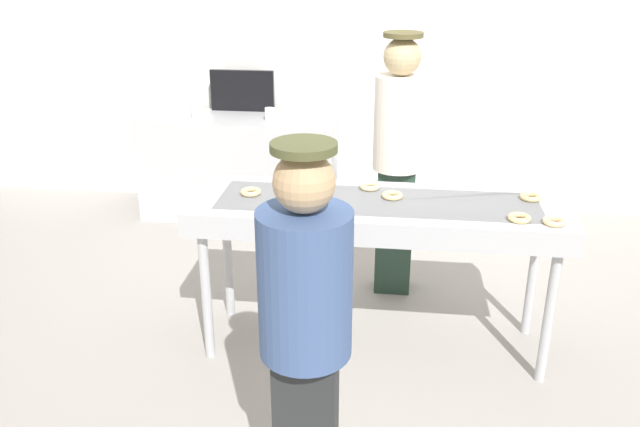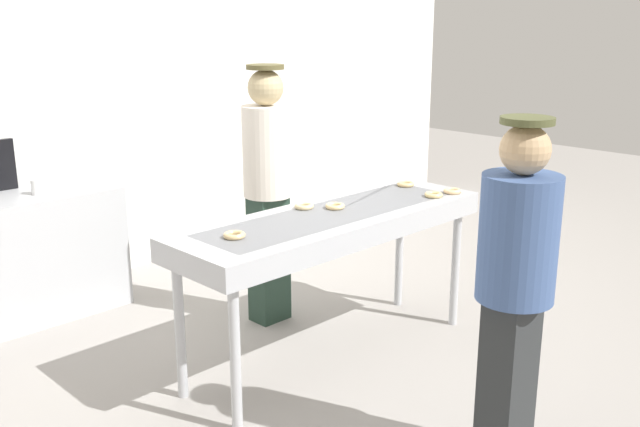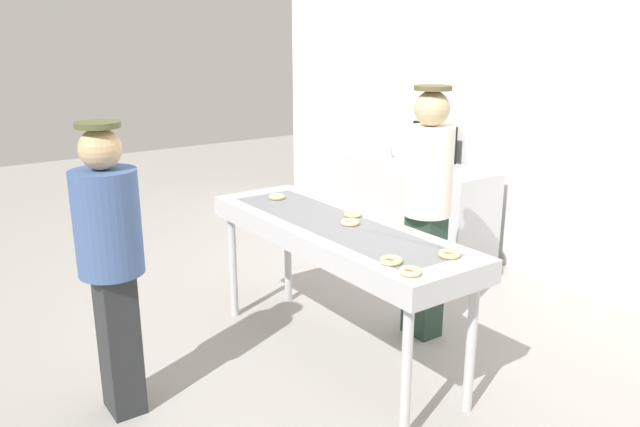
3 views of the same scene
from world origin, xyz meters
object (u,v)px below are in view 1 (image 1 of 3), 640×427
Objects in this scene: fryer_conveyor at (377,214)px; plain_donut_4 at (251,192)px; plain_donut_3 at (554,221)px; plain_donut_5 at (519,218)px; customer_waiting at (305,327)px; paper_cup_0 at (270,114)px; plain_donut_2 at (531,197)px; paper_cup_2 at (197,112)px; plain_donut_0 at (392,195)px; prep_counter at (239,167)px; worker_baker at (398,153)px; menu_display at (242,91)px; paper_cup_1 at (186,110)px; plain_donut_1 at (370,186)px.

fryer_conveyor is 0.72m from plain_donut_4.
plain_donut_3 is 1.00× the size of plain_donut_5.
customer_waiting reaches higher than paper_cup_0.
plain_donut_2 is at bearing 8.76° from fryer_conveyor.
fryer_conveyor is 19.96× the size of paper_cup_2.
customer_waiting is 3.46m from paper_cup_2.
plain_donut_0 and plain_donut_2 have the same top height.
fryer_conveyor is 1.35m from customer_waiting.
fryer_conveyor is 2.33m from prep_counter.
worker_baker is 3.16× the size of menu_display.
prep_counter is 0.58m from paper_cup_0.
customer_waiting is at bearing -72.12° from prep_counter.
paper_cup_1 is (-2.53, 1.76, -0.01)m from plain_donut_2.
paper_cup_0 reaches higher than fryer_conveyor.
plain_donut_4 is at bearing -82.36° from paper_cup_0.
plain_donut_4 is at bearing 178.59° from fryer_conveyor.
paper_cup_2 is at bearing -21.16° from paper_cup_1.
customer_waiting is at bearing -65.32° from paper_cup_1.
customer_waiting is (-0.16, -1.52, -0.01)m from plain_donut_1.
customer_waiting is 3.26m from paper_cup_0.
plain_donut_3 is 0.21× the size of menu_display.
plain_donut_3 reaches higher than fryer_conveyor.
worker_baker reaches higher than plain_donut_1.
plain_donut_4 is at bearing 172.00° from plain_donut_5.
paper_cup_2 reaches higher than fryer_conveyor.
plain_donut_4 is 2.03m from paper_cup_2.
plain_donut_1 is 1.53m from customer_waiting.
plain_donut_3 is 3.07m from prep_counter.
plain_donut_0 is 0.65m from worker_baker.
prep_counter is 15.97× the size of paper_cup_2.
plain_donut_0 is (0.08, 0.06, 0.09)m from fryer_conveyor.
plain_donut_5 is 1.13× the size of paper_cup_0.
paper_cup_2 is (-1.68, 1.14, -0.06)m from worker_baker.
prep_counter is at bearing 121.46° from customer_waiting.
customer_waiting reaches higher than menu_display.
paper_cup_0 reaches higher than plain_donut_0.
plain_donut_0 is 0.07× the size of customer_waiting.
plain_donut_4 is 0.07× the size of prep_counter.
plain_donut_4 is 1.13× the size of paper_cup_2.
menu_display is (-1.20, 1.95, 0.11)m from plain_donut_1.
plain_donut_1 is at bearing 176.17° from plain_donut_2.
menu_display is at bearing 90.00° from prep_counter.
plain_donut_1 is 0.07× the size of prep_counter.
paper_cup_1 and paper_cup_2 have the same top height.
plain_donut_5 is 2.64m from paper_cup_0.
prep_counter is at bearing 3.33° from paper_cup_1.
paper_cup_0 is at bearing 116.88° from customer_waiting.
paper_cup_1 is (-1.48, 3.22, -0.01)m from customer_waiting.
plain_donut_2 is at bearing 67.86° from customer_waiting.
worker_baker reaches higher than prep_counter.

